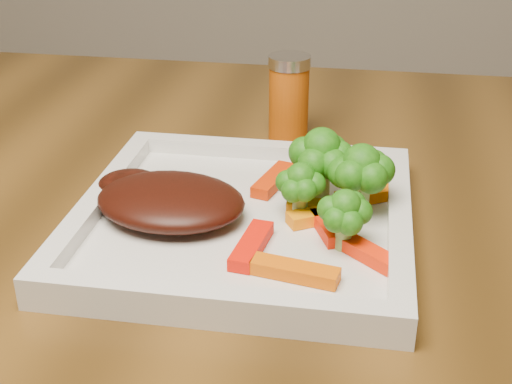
# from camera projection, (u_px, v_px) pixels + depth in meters

# --- Properties ---
(plate) EXTENTS (0.27, 0.27, 0.01)m
(plate) POSITION_uv_depth(u_px,v_px,m) (244.00, 224.00, 0.59)
(plate) COLOR silver
(plate) RESTS_ON dining_table
(steak) EXTENTS (0.14, 0.11, 0.03)m
(steak) POSITION_uv_depth(u_px,v_px,m) (171.00, 201.00, 0.58)
(steak) COLOR #380E08
(steak) RESTS_ON plate
(broccoli_0) EXTENTS (0.07, 0.07, 0.07)m
(broccoli_0) POSITION_uv_depth(u_px,v_px,m) (321.00, 163.00, 0.60)
(broccoli_0) COLOR #176C12
(broccoli_0) RESTS_ON plate
(broccoli_1) EXTENTS (0.08, 0.08, 0.06)m
(broccoli_1) POSITION_uv_depth(u_px,v_px,m) (360.00, 181.00, 0.58)
(broccoli_1) COLOR #3D7914
(broccoli_1) RESTS_ON plate
(broccoli_2) EXTENTS (0.06, 0.06, 0.06)m
(broccoli_2) POSITION_uv_depth(u_px,v_px,m) (345.00, 214.00, 0.53)
(broccoli_2) COLOR #2F6110
(broccoli_2) RESTS_ON plate
(broccoli_3) EXTENTS (0.05, 0.05, 0.06)m
(broccoli_3) POSITION_uv_depth(u_px,v_px,m) (301.00, 183.00, 0.58)
(broccoli_3) COLOR #106511
(broccoli_3) RESTS_ON plate
(carrot_0) EXTENTS (0.07, 0.03, 0.01)m
(carrot_0) POSITION_uv_depth(u_px,v_px,m) (295.00, 271.00, 0.51)
(carrot_0) COLOR #DD5A03
(carrot_0) RESTS_ON plate
(carrot_1) EXTENTS (0.05, 0.05, 0.01)m
(carrot_1) POSITION_uv_depth(u_px,v_px,m) (368.00, 253.00, 0.53)
(carrot_1) COLOR #F62604
(carrot_1) RESTS_ON plate
(carrot_2) EXTENTS (0.03, 0.07, 0.01)m
(carrot_2) POSITION_uv_depth(u_px,v_px,m) (251.00, 245.00, 0.54)
(carrot_2) COLOR red
(carrot_2) RESTS_ON plate
(carrot_3) EXTENTS (0.06, 0.04, 0.01)m
(carrot_3) POSITION_uv_depth(u_px,v_px,m) (369.00, 195.00, 0.61)
(carrot_3) COLOR orange
(carrot_3) RESTS_ON plate
(carrot_4) EXTENTS (0.03, 0.06, 0.01)m
(carrot_4) POSITION_uv_depth(u_px,v_px,m) (273.00, 180.00, 0.64)
(carrot_4) COLOR red
(carrot_4) RESTS_ON plate
(carrot_5) EXTENTS (0.03, 0.05, 0.01)m
(carrot_5) POSITION_uv_depth(u_px,v_px,m) (326.00, 227.00, 0.56)
(carrot_5) COLOR red
(carrot_5) RESTS_ON plate
(carrot_6) EXTENTS (0.05, 0.02, 0.01)m
(carrot_6) POSITION_uv_depth(u_px,v_px,m) (318.00, 207.00, 0.59)
(carrot_6) COLOR #CB6B03
(carrot_6) RESTS_ON plate
(spice_shaker) EXTENTS (0.05, 0.05, 0.09)m
(spice_shaker) POSITION_uv_depth(u_px,v_px,m) (289.00, 98.00, 0.75)
(spice_shaker) COLOR #AA4809
(spice_shaker) RESTS_ON dining_table
(carrot_7) EXTENTS (0.06, 0.05, 0.01)m
(carrot_7) POSITION_uv_depth(u_px,v_px,m) (323.00, 215.00, 0.58)
(carrot_7) COLOR orange
(carrot_7) RESTS_ON plate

